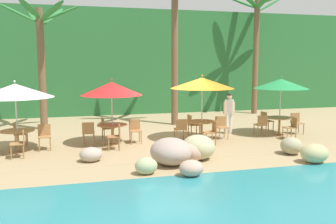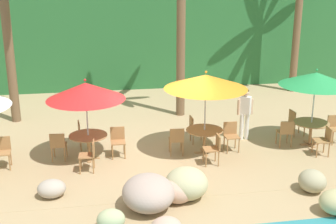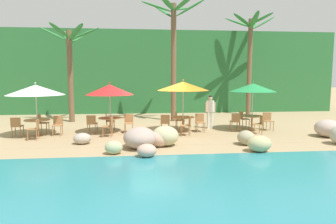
# 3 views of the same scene
# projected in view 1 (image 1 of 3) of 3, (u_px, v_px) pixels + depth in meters

# --- Properties ---
(ground_plane) EXTENTS (120.00, 120.00, 0.00)m
(ground_plane) POSITION_uv_depth(u_px,v_px,m) (171.00, 142.00, 13.82)
(ground_plane) COLOR tan
(terrace_deck) EXTENTS (18.00, 5.20, 0.01)m
(terrace_deck) POSITION_uv_depth(u_px,v_px,m) (171.00, 142.00, 13.82)
(terrace_deck) COLOR tan
(terrace_deck) RESTS_ON ground
(foliage_backdrop) EXTENTS (28.00, 2.40, 6.00)m
(foliage_backdrop) POSITION_uv_depth(u_px,v_px,m) (131.00, 62.00, 22.04)
(foliage_backdrop) COLOR #286633
(foliage_backdrop) RESTS_ON ground
(rock_seawall) EXTENTS (11.37, 3.34, 0.78)m
(rock_seawall) POSITION_uv_depth(u_px,v_px,m) (260.00, 145.00, 11.74)
(rock_seawall) COLOR tan
(rock_seawall) RESTS_ON ground
(umbrella_white) EXTENTS (2.48, 2.48, 2.40)m
(umbrella_white) POSITION_uv_depth(u_px,v_px,m) (15.00, 91.00, 12.03)
(umbrella_white) COLOR silver
(umbrella_white) RESTS_ON ground
(dining_table_white) EXTENTS (1.10, 1.10, 0.74)m
(dining_table_white) POSITION_uv_depth(u_px,v_px,m) (17.00, 134.00, 12.22)
(dining_table_white) COLOR #A37547
(dining_table_white) RESTS_ON ground
(chair_white_seaward) EXTENTS (0.44, 0.45, 0.87)m
(chair_white_seaward) POSITION_uv_depth(u_px,v_px,m) (44.00, 135.00, 12.59)
(chair_white_seaward) COLOR #9E7042
(chair_white_seaward) RESTS_ON ground
(chair_white_inland) EXTENTS (0.43, 0.43, 0.87)m
(chair_white_inland) POSITION_uv_depth(u_px,v_px,m) (18.00, 132.00, 13.03)
(chair_white_inland) COLOR #9E7042
(chair_white_inland) RESTS_ON ground
(chair_white_right) EXTENTS (0.47, 0.46, 0.87)m
(chair_white_right) POSITION_uv_depth(u_px,v_px,m) (20.00, 142.00, 11.48)
(chair_white_right) COLOR #9E7042
(chair_white_right) RESTS_ON ground
(umbrella_red) EXTENTS (2.22, 2.22, 2.40)m
(umbrella_red) POSITION_uv_depth(u_px,v_px,m) (112.00, 89.00, 13.17)
(umbrella_red) COLOR silver
(umbrella_red) RESTS_ON ground
(dining_table_red) EXTENTS (1.10, 1.10, 0.74)m
(dining_table_red) POSITION_uv_depth(u_px,v_px,m) (112.00, 128.00, 13.36)
(dining_table_red) COLOR #A37547
(dining_table_red) RESTS_ON ground
(chair_red_seaward) EXTENTS (0.42, 0.43, 0.87)m
(chair_red_seaward) POSITION_uv_depth(u_px,v_px,m) (135.00, 129.00, 13.68)
(chair_red_seaward) COLOR #9E7042
(chair_red_seaward) RESTS_ON ground
(chair_red_inland) EXTENTS (0.46, 0.46, 0.87)m
(chair_red_inland) POSITION_uv_depth(u_px,v_px,m) (105.00, 127.00, 14.13)
(chair_red_inland) COLOR #9E7042
(chair_red_inland) RESTS_ON ground
(chair_red_left) EXTENTS (0.46, 0.47, 0.87)m
(chair_red_left) POSITION_uv_depth(u_px,v_px,m) (88.00, 132.00, 13.15)
(chair_red_left) COLOR #9E7042
(chair_red_left) RESTS_ON ground
(chair_red_right) EXTENTS (0.45, 0.45, 0.87)m
(chair_red_right) POSITION_uv_depth(u_px,v_px,m) (116.00, 135.00, 12.57)
(chair_red_right) COLOR #9E7042
(chair_red_right) RESTS_ON ground
(umbrella_orange) EXTENTS (2.43, 2.43, 2.52)m
(umbrella_orange) POSITION_uv_depth(u_px,v_px,m) (202.00, 83.00, 13.93)
(umbrella_orange) COLOR silver
(umbrella_orange) RESTS_ON ground
(dining_table_orange) EXTENTS (1.10, 1.10, 0.74)m
(dining_table_orange) POSITION_uv_depth(u_px,v_px,m) (202.00, 124.00, 14.14)
(dining_table_orange) COLOR #A37547
(dining_table_orange) RESTS_ON ground
(chair_orange_seaward) EXTENTS (0.42, 0.43, 0.87)m
(chair_orange_seaward) POSITION_uv_depth(u_px,v_px,m) (221.00, 126.00, 14.46)
(chair_orange_seaward) COLOR #9E7042
(chair_orange_seaward) RESTS_ON ground
(chair_orange_inland) EXTENTS (0.44, 0.43, 0.87)m
(chair_orange_inland) POSITION_uv_depth(u_px,v_px,m) (192.00, 124.00, 14.93)
(chair_orange_inland) COLOR #9E7042
(chair_orange_inland) RESTS_ON ground
(chair_orange_left) EXTENTS (0.44, 0.45, 0.87)m
(chair_orange_left) POSITION_uv_depth(u_px,v_px,m) (181.00, 128.00, 13.89)
(chair_orange_left) COLOR #9E7042
(chair_orange_left) RESTS_ON ground
(chair_orange_right) EXTENTS (0.44, 0.43, 0.87)m
(chair_orange_right) POSITION_uv_depth(u_px,v_px,m) (212.00, 131.00, 13.36)
(chair_orange_right) COLOR #9E7042
(chair_orange_right) RESTS_ON ground
(umbrella_green) EXTENTS (2.20, 2.20, 2.44)m
(umbrella_green) POSITION_uv_depth(u_px,v_px,m) (281.00, 84.00, 14.92)
(umbrella_green) COLOR silver
(umbrella_green) RESTS_ON ground
(dining_table_green) EXTENTS (1.10, 1.10, 0.74)m
(dining_table_green) POSITION_uv_depth(u_px,v_px,m) (279.00, 120.00, 15.12)
(dining_table_green) COLOR #A37547
(dining_table_green) RESTS_ON ground
(chair_green_seaward) EXTENTS (0.43, 0.43, 0.87)m
(chair_green_seaward) POSITION_uv_depth(u_px,v_px,m) (296.00, 122.00, 15.42)
(chair_green_seaward) COLOR #9E7042
(chair_green_seaward) RESTS_ON ground
(chair_green_inland) EXTENTS (0.45, 0.45, 0.87)m
(chair_green_inland) POSITION_uv_depth(u_px,v_px,m) (266.00, 120.00, 15.90)
(chair_green_inland) COLOR #9E7042
(chair_green_inland) RESTS_ON ground
(chair_green_left) EXTENTS (0.44, 0.45, 0.87)m
(chair_green_left) POSITION_uv_depth(u_px,v_px,m) (261.00, 124.00, 14.87)
(chair_green_left) COLOR #9E7042
(chair_green_left) RESTS_ON ground
(chair_green_right) EXTENTS (0.46, 0.46, 0.87)m
(chair_green_right) POSITION_uv_depth(u_px,v_px,m) (292.00, 126.00, 14.31)
(chair_green_right) COLOR #9E7042
(chair_green_right) RESTS_ON ground
(palm_tree_nearest) EXTENTS (3.47, 3.38, 5.55)m
(palm_tree_nearest) POSITION_uv_depth(u_px,v_px,m) (41.00, 44.00, 16.04)
(palm_tree_nearest) COLOR brown
(palm_tree_nearest) RESTS_ON ground
(palm_tree_second) EXTENTS (3.77, 3.43, 7.14)m
(palm_tree_second) POSITION_uv_depth(u_px,v_px,m) (175.00, 23.00, 17.18)
(palm_tree_second) COLOR brown
(palm_tree_second) RESTS_ON ground
(palm_tree_third) EXTENTS (3.45, 3.54, 6.85)m
(palm_tree_third) POSITION_uv_depth(u_px,v_px,m) (256.00, 32.00, 21.10)
(palm_tree_third) COLOR brown
(palm_tree_third) RESTS_ON ground
(waiter_in_white) EXTENTS (0.52, 0.36, 1.70)m
(waiter_in_white) POSITION_uv_depth(u_px,v_px,m) (229.00, 111.00, 15.35)
(waiter_in_white) COLOR white
(waiter_in_white) RESTS_ON ground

